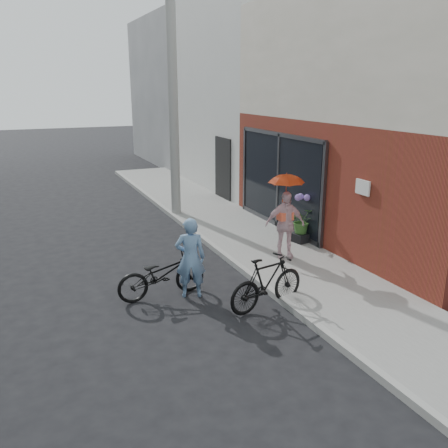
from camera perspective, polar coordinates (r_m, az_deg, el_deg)
ground at (r=8.76m, az=-0.03°, el=-9.32°), size 80.00×80.00×0.00m
sidewalk at (r=11.27m, az=5.61°, el=-3.10°), size 2.20×24.00×0.12m
curb at (r=10.77m, az=0.21°, el=-3.95°), size 0.12×24.00×0.12m
brick_building at (r=13.92m, az=24.91°, el=11.56°), size 8.09×8.00×6.00m
plaster_building at (r=19.27m, az=9.01°, el=15.25°), size 8.00×6.00×7.00m
east_building_far at (r=25.45m, az=0.15°, el=15.64°), size 8.00×8.00×7.00m
utility_pole at (r=13.91m, az=-6.16°, el=15.02°), size 0.28×0.28×7.00m
officer at (r=8.71m, az=-4.06°, el=-4.09°), size 0.64×0.52×1.52m
bike_left at (r=8.86m, az=-7.51°, el=-6.03°), size 1.72×0.69×0.88m
bike_right at (r=8.38m, az=5.21°, el=-7.01°), size 1.66×0.77×0.96m
kimono_woman at (r=10.46m, az=7.33°, el=-0.07°), size 0.94×0.60×1.49m
parasol at (r=10.21m, az=7.54°, el=5.71°), size 0.74×0.74×0.65m
planter at (r=11.74m, az=9.23°, el=-1.58°), size 0.48×0.48×0.21m
potted_plant at (r=11.62m, az=9.33°, el=0.42°), size 0.57×0.50×0.64m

